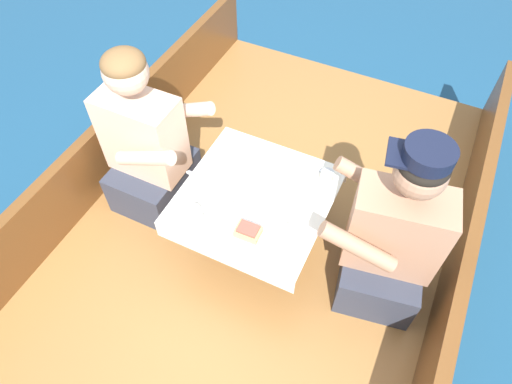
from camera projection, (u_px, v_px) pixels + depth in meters
name	position (u px, v px, depth m)	size (l,w,h in m)	color
ground_plane	(258.00, 259.00, 2.72)	(60.00, 60.00, 0.00)	navy
boat_deck	(259.00, 247.00, 2.61)	(2.02, 3.20, 0.27)	#9E6B38
gunwale_port	(105.00, 153.00, 2.62)	(0.06, 3.20, 0.40)	brown
gunwale_starboard	(452.00, 289.00, 2.09)	(0.06, 3.20, 0.40)	brown
cockpit_table	(256.00, 200.00, 2.21)	(0.70, 0.70, 0.40)	#B2B2B7
person_port	(147.00, 147.00, 2.37)	(0.52, 0.44, 0.98)	#333847
person_starboard	(391.00, 239.00, 2.03)	(0.57, 0.51, 0.99)	#333847
plate_sandwich	(248.00, 235.00, 2.03)	(0.20, 0.20, 0.01)	white
plate_bread	(285.00, 176.00, 2.24)	(0.19, 0.19, 0.01)	white
sandwich	(248.00, 231.00, 2.01)	(0.11, 0.09, 0.05)	tan
bowl_port_near	(295.00, 236.00, 2.01)	(0.12, 0.12, 0.04)	white
bowl_starboard_near	(225.00, 157.00, 2.30)	(0.14, 0.14, 0.04)	white
bowl_center_far	(276.00, 207.00, 2.10)	(0.14, 0.14, 0.04)	white
coffee_cup_port	(223.00, 201.00, 2.12)	(0.10, 0.08, 0.05)	white
coffee_cup_starboard	(193.00, 213.00, 2.07)	(0.10, 0.07, 0.06)	white
coffee_cup_center	(243.00, 176.00, 2.21)	(0.09, 0.06, 0.05)	white
tin_can	(327.00, 176.00, 2.21)	(0.07, 0.07, 0.05)	silver
utensil_spoon_port	(192.00, 179.00, 2.23)	(0.14, 0.12, 0.01)	silver
utensil_spoon_center	(318.00, 202.00, 2.15)	(0.17, 0.04, 0.01)	silver
utensil_spoon_starboard	(314.00, 168.00, 2.28)	(0.17, 0.02, 0.01)	silver
utensil_knife_port	(251.00, 148.00, 2.36)	(0.13, 0.13, 0.00)	silver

